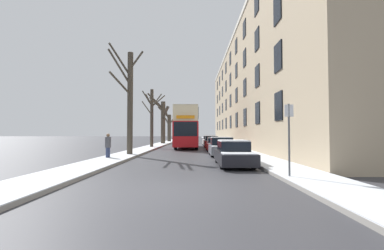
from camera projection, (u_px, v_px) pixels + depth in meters
name	position (u px, v px, depth m)	size (l,w,h in m)	color
ground_plane	(178.00, 190.00, 7.66)	(320.00, 320.00, 0.00)	#38383D
sidewalk_left	(173.00, 140.00, 60.67)	(2.15, 130.00, 0.16)	gray
sidewalk_right	(212.00, 140.00, 60.58)	(2.15, 130.00, 0.16)	gray
terrace_facade_right	(261.00, 92.00, 37.30)	(9.10, 54.29, 15.46)	tan
bare_tree_left_0	(129.00, 99.00, 19.42)	(2.70, 1.99, 8.54)	#423A30
bare_tree_left_1	(152.00, 115.00, 30.30)	(3.16, 3.56, 7.06)	#423A30
bare_tree_left_2	(163.00, 120.00, 40.87)	(3.64, 3.66, 8.24)	#423A30
bare_tree_left_3	(169.00, 126.00, 51.48)	(3.13, 3.56, 7.12)	#423A30
double_decker_bus	(187.00, 126.00, 30.20)	(2.60, 10.10, 4.61)	red
parked_car_0	(233.00, 154.00, 13.60)	(1.72, 4.46, 1.35)	black
parked_car_1	(221.00, 147.00, 19.58)	(1.81, 3.96, 1.43)	slate
parked_car_2	(215.00, 145.00, 25.19)	(1.76, 4.16, 1.34)	maroon
parked_car_3	(211.00, 142.00, 31.53)	(1.74, 4.31, 1.42)	maroon
parked_car_4	(209.00, 141.00, 37.32)	(1.69, 3.97, 1.43)	silver
oncoming_van	(184.00, 135.00, 51.27)	(1.99, 5.59, 2.47)	#9EA3AD
pedestrian_left_sidewalk	(108.00, 145.00, 16.50)	(0.37, 0.37, 1.70)	navy
street_sign_post	(289.00, 137.00, 9.25)	(0.32, 0.07, 2.77)	#4C4F54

